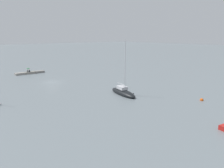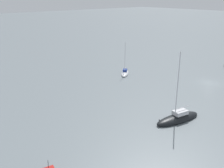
{
  "view_description": "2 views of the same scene",
  "coord_description": "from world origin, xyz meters",
  "px_view_note": "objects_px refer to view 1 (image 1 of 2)",
  "views": [
    {
      "loc": [
        23.71,
        52.86,
        12.25
      ],
      "look_at": [
        -3.86,
        19.95,
        2.43
      ],
      "focal_mm": 34.63,
      "sensor_mm": 36.0,
      "label": 1
    },
    {
      "loc": [
        -27.24,
        52.86,
        19.03
      ],
      "look_at": [
        7.76,
        22.28,
        2.8
      ],
      "focal_mm": 41.73,
      "sensor_mm": 36.0,
      "label": 2
    }
  ],
  "objects_px": {
    "person_seated_grey_right": "(28,71)",
    "mooring_buoy_mid": "(202,100)",
    "sailboat_black_near": "(123,92)",
    "umbrella_open_green": "(28,68)",
    "person_seated_dark_left": "(29,71)"
  },
  "relations": [
    {
      "from": "person_seated_dark_left",
      "to": "umbrella_open_green",
      "type": "bearing_deg",
      "value": -32.02
    },
    {
      "from": "person_seated_grey_right",
      "to": "umbrella_open_green",
      "type": "xyz_separation_m",
      "value": [
        -0.3,
        -0.18,
        0.84
      ]
    },
    {
      "from": "sailboat_black_near",
      "to": "mooring_buoy_mid",
      "type": "distance_m",
      "value": 15.45
    },
    {
      "from": "person_seated_grey_right",
      "to": "mooring_buoy_mid",
      "type": "xyz_separation_m",
      "value": [
        -15.46,
        50.03,
        -0.8
      ]
    },
    {
      "from": "umbrella_open_green",
      "to": "person_seated_grey_right",
      "type": "bearing_deg",
      "value": 31.08
    },
    {
      "from": "person_seated_grey_right",
      "to": "mooring_buoy_mid",
      "type": "height_order",
      "value": "person_seated_grey_right"
    },
    {
      "from": "person_seated_dark_left",
      "to": "sailboat_black_near",
      "type": "bearing_deg",
      "value": 111.53
    },
    {
      "from": "mooring_buoy_mid",
      "to": "person_seated_dark_left",
      "type": "bearing_deg",
      "value": -73.4
    },
    {
      "from": "umbrella_open_green",
      "to": "mooring_buoy_mid",
      "type": "bearing_deg",
      "value": 106.8
    },
    {
      "from": "person_seated_dark_left",
      "to": "mooring_buoy_mid",
      "type": "height_order",
      "value": "person_seated_dark_left"
    },
    {
      "from": "person_seated_grey_right",
      "to": "mooring_buoy_mid",
      "type": "bearing_deg",
      "value": 118.81
    },
    {
      "from": "person_seated_grey_right",
      "to": "person_seated_dark_left",
      "type": "bearing_deg",
      "value": -175.69
    },
    {
      "from": "sailboat_black_near",
      "to": "mooring_buoy_mid",
      "type": "bearing_deg",
      "value": 133.98
    },
    {
      "from": "umbrella_open_green",
      "to": "mooring_buoy_mid",
      "type": "relative_size",
      "value": 1.91
    },
    {
      "from": "person_seated_dark_left",
      "to": "mooring_buoy_mid",
      "type": "xyz_separation_m",
      "value": [
        -14.9,
        49.96,
        -0.8
      ]
    }
  ]
}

